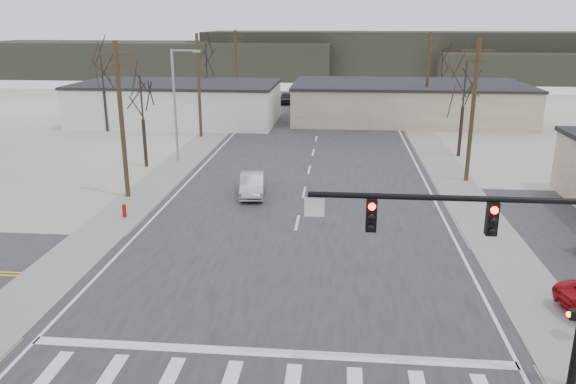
% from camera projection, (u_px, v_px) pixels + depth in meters
% --- Properties ---
extents(ground, '(140.00, 140.00, 0.00)m').
position_uv_depth(ground, '(283.00, 287.00, 24.55)').
color(ground, silver).
rests_on(ground, ground).
extents(main_road, '(18.00, 110.00, 0.05)m').
position_uv_depth(main_road, '(305.00, 188.00, 38.82)').
color(main_road, '#252527').
rests_on(main_road, ground).
extents(cross_road, '(90.00, 10.00, 0.04)m').
position_uv_depth(cross_road, '(283.00, 286.00, 24.54)').
color(cross_road, '#252527').
rests_on(cross_road, ground).
extents(sidewalk_left, '(3.00, 90.00, 0.06)m').
position_uv_depth(sidewalk_left, '(176.00, 167.00, 44.52)').
color(sidewalk_left, gray).
rests_on(sidewalk_left, ground).
extents(sidewalk_right, '(3.00, 90.00, 0.06)m').
position_uv_depth(sidewalk_right, '(448.00, 173.00, 42.63)').
color(sidewalk_right, gray).
rests_on(sidewalk_right, ground).
extents(traffic_signal_mast, '(8.95, 0.43, 7.20)m').
position_uv_depth(traffic_signal_mast, '(527.00, 250.00, 16.57)').
color(traffic_signal_mast, black).
rests_on(traffic_signal_mast, ground).
extents(fire_hydrant, '(0.24, 0.24, 0.87)m').
position_uv_depth(fire_hydrant, '(124.00, 211.00, 32.94)').
color(fire_hydrant, '#A50C0C').
rests_on(fire_hydrant, ground).
extents(building_left_far, '(22.30, 12.30, 4.50)m').
position_uv_depth(building_left_far, '(178.00, 103.00, 63.39)').
color(building_left_far, silver).
rests_on(building_left_far, ground).
extents(building_right_far, '(26.30, 14.30, 4.30)m').
position_uv_depth(building_right_far, '(407.00, 102.00, 64.90)').
color(building_right_far, beige).
rests_on(building_right_far, ground).
extents(upole_left_b, '(2.20, 0.30, 10.00)m').
position_uv_depth(upole_left_b, '(121.00, 118.00, 35.46)').
color(upole_left_b, '#43351F').
rests_on(upole_left_b, ground).
extents(upole_left_c, '(2.20, 0.30, 10.00)m').
position_uv_depth(upole_left_c, '(199.00, 84.00, 54.50)').
color(upole_left_c, '#43351F').
rests_on(upole_left_c, ground).
extents(upole_left_d, '(2.20, 0.30, 10.00)m').
position_uv_depth(upole_left_d, '(236.00, 68.00, 73.54)').
color(upole_left_d, '#43351F').
rests_on(upole_left_d, ground).
extents(upole_right_a, '(2.20, 0.30, 10.00)m').
position_uv_depth(upole_right_a, '(473.00, 109.00, 39.12)').
color(upole_right_a, '#43351F').
rests_on(upole_right_a, ground).
extents(upole_right_b, '(2.20, 0.30, 10.00)m').
position_uv_depth(upole_right_b, '(428.00, 78.00, 60.06)').
color(upole_right_b, '#43351F').
rests_on(upole_right_b, ground).
extents(streetlight_main, '(2.40, 0.25, 9.00)m').
position_uv_depth(streetlight_main, '(177.00, 99.00, 44.96)').
color(streetlight_main, gray).
rests_on(streetlight_main, ground).
extents(tree_left_near, '(3.30, 3.30, 7.35)m').
position_uv_depth(tree_left_near, '(142.00, 101.00, 43.21)').
color(tree_left_near, black).
rests_on(tree_left_near, ground).
extents(tree_right_mid, '(3.74, 3.74, 8.33)m').
position_uv_depth(tree_right_mid, '(465.00, 86.00, 46.44)').
color(tree_right_mid, black).
rests_on(tree_right_mid, ground).
extents(tree_left_far, '(3.96, 3.96, 8.82)m').
position_uv_depth(tree_left_far, '(206.00, 62.00, 67.74)').
color(tree_left_far, black).
rests_on(tree_left_far, ground).
extents(tree_right_far, '(3.52, 3.52, 7.84)m').
position_uv_depth(tree_right_far, '(442.00, 66.00, 71.07)').
color(tree_right_far, black).
rests_on(tree_right_far, ground).
extents(tree_left_mid, '(3.96, 3.96, 8.82)m').
position_uv_depth(tree_left_mid, '(102.00, 70.00, 57.03)').
color(tree_left_mid, black).
rests_on(tree_left_mid, ground).
extents(hill_left, '(70.00, 18.00, 7.00)m').
position_uv_depth(hill_left, '(158.00, 60.00, 114.22)').
color(hill_left, '#333026').
rests_on(hill_left, ground).
extents(hill_center, '(80.00, 18.00, 9.00)m').
position_uv_depth(hill_center, '(405.00, 55.00, 113.27)').
color(hill_center, '#333026').
rests_on(hill_center, ground).
extents(sedan_crossing, '(2.06, 4.54, 1.45)m').
position_uv_depth(sedan_crossing, '(252.00, 184.00, 37.10)').
color(sedan_crossing, gray).
rests_on(sedan_crossing, main_road).
extents(car_far_a, '(3.81, 5.65, 1.52)m').
position_uv_depth(car_far_a, '(366.00, 105.00, 71.21)').
color(car_far_a, black).
rests_on(car_far_a, main_road).
extents(car_far_b, '(2.14, 4.52, 1.49)m').
position_uv_depth(car_far_b, '(287.00, 98.00, 77.98)').
color(car_far_b, black).
rests_on(car_far_b, main_road).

